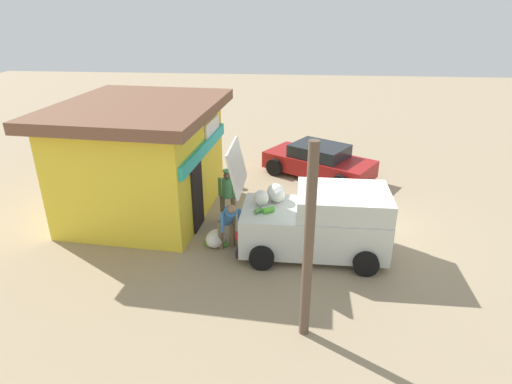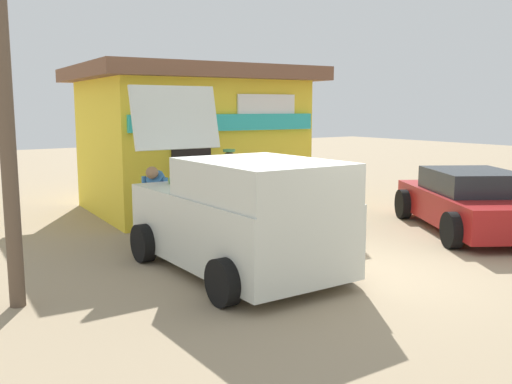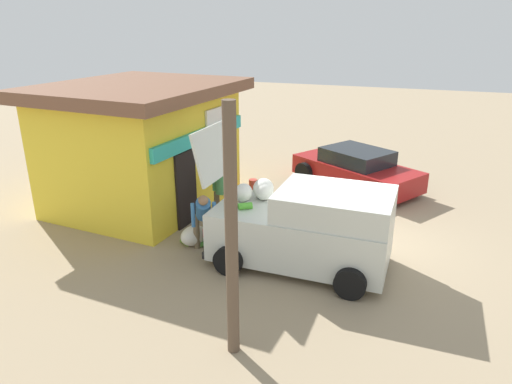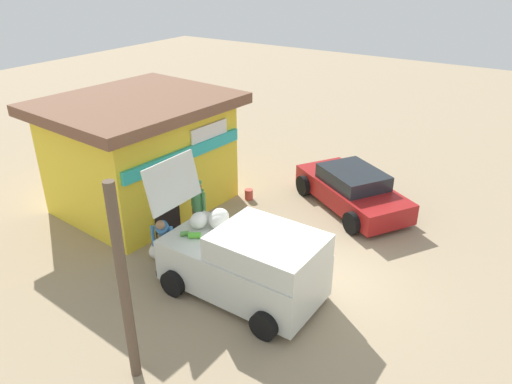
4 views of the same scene
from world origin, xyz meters
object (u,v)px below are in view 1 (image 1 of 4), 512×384
(parked_sedan, at_px, (319,161))
(unloaded_banana_pile, at_px, (216,239))
(paint_bucket, at_px, (236,183))
(delivery_van, at_px, (318,221))
(customer_bending, at_px, (228,221))
(storefront_bar, at_px, (143,158))
(vendor_standing, at_px, (227,193))

(parked_sedan, relative_size, unloaded_banana_pile, 5.27)
(paint_bucket, bearing_deg, delivery_van, -146.55)
(unloaded_banana_pile, bearing_deg, parked_sedan, -28.97)
(customer_bending, xyz_separation_m, paint_bucket, (4.37, 0.39, -0.73))
(delivery_van, height_order, unloaded_banana_pile, delivery_van)
(delivery_van, bearing_deg, paint_bucket, 33.45)
(storefront_bar, relative_size, parked_sedan, 1.29)
(paint_bucket, bearing_deg, unloaded_banana_pile, 179.92)
(unloaded_banana_pile, bearing_deg, paint_bucket, -0.08)
(storefront_bar, xyz_separation_m, unloaded_banana_pile, (-2.02, -2.60, -1.59))
(storefront_bar, distance_m, vendor_standing, 2.90)
(vendor_standing, xyz_separation_m, paint_bucket, (2.70, 0.12, -0.81))
(storefront_bar, bearing_deg, vendor_standing, -101.75)
(paint_bucket, bearing_deg, vendor_standing, -177.51)
(parked_sedan, distance_m, vendor_standing, 5.03)
(unloaded_banana_pile, bearing_deg, customer_bending, -119.27)
(unloaded_banana_pile, distance_m, paint_bucket, 4.15)
(storefront_bar, xyz_separation_m, parked_sedan, (3.51, -5.65, -1.20))
(unloaded_banana_pile, bearing_deg, storefront_bar, 52.18)
(parked_sedan, xyz_separation_m, unloaded_banana_pile, (-5.52, 3.06, -0.39))
(parked_sedan, height_order, unloaded_banana_pile, parked_sedan)
(delivery_van, distance_m, customer_bending, 2.39)
(vendor_standing, distance_m, unloaded_banana_pile, 1.64)
(parked_sedan, bearing_deg, storefront_bar, 121.80)
(vendor_standing, bearing_deg, parked_sedan, -35.78)
(vendor_standing, bearing_deg, unloaded_banana_pile, 175.15)
(customer_bending, bearing_deg, vendor_standing, 9.20)
(unloaded_banana_pile, xyz_separation_m, paint_bucket, (4.15, -0.01, -0.04))
(vendor_standing, xyz_separation_m, customer_bending, (-1.67, -0.27, -0.08))
(delivery_van, xyz_separation_m, paint_bucket, (4.19, 2.77, -0.75))
(customer_bending, bearing_deg, parked_sedan, -24.88)
(delivery_van, relative_size, vendor_standing, 2.42)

